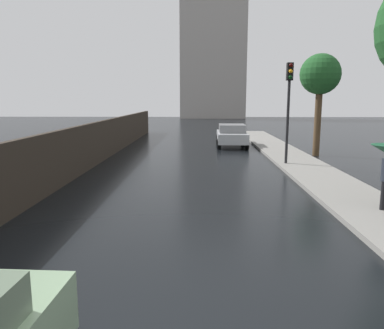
{
  "coord_description": "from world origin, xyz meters",
  "views": [
    {
      "loc": [
        0.55,
        -3.73,
        2.99
      ],
      "look_at": [
        0.34,
        5.25,
        1.41
      ],
      "focal_mm": 34.89,
      "sensor_mm": 36.0,
      "label": 1
    }
  ],
  "objects": [
    {
      "name": "street_tree_mid",
      "position": [
        6.74,
        16.24,
        4.15
      ],
      "size": [
        2.09,
        2.09,
        5.31
      ],
      "color": "#4C3823",
      "rests_on": "ground"
    },
    {
      "name": "traffic_light",
      "position": [
        4.39,
        12.88,
        3.18
      ],
      "size": [
        0.26,
        0.39,
        4.39
      ],
      "color": "black",
      "rests_on": "sidewalk_strip"
    },
    {
      "name": "car_silver_near_kerb",
      "position": [
        2.52,
        19.89,
        0.74
      ],
      "size": [
        1.95,
        3.91,
        1.41
      ],
      "rotation": [
        0.0,
        0.0,
        -0.02
      ],
      "color": "#B2B5BA",
      "rests_on": "ground"
    },
    {
      "name": "distant_tower",
      "position": [
        2.37,
        56.91,
        10.38
      ],
      "size": [
        10.1,
        6.28,
        20.75
      ],
      "color": "#9E9993",
      "rests_on": "ground"
    }
  ]
}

